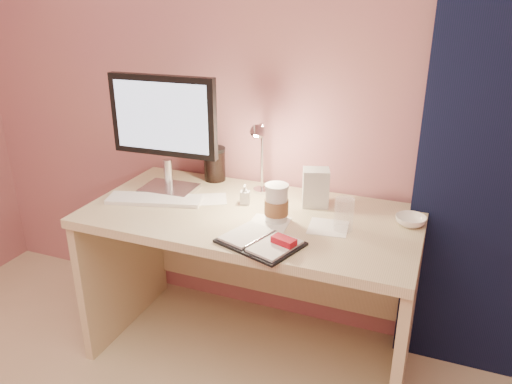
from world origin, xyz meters
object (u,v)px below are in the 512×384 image
at_px(lotion_bottle, 245,194).
at_px(product_box, 316,188).
at_px(clear_cup, 344,215).
at_px(desk, 257,252).
at_px(keyboard, 155,199).
at_px(planner, 262,242).
at_px(dark_jar, 215,166).
at_px(desk_lamp, 251,151).
at_px(bowl, 411,221).
at_px(monitor, 164,124).
at_px(coffee_cup, 276,204).

relative_size(lotion_bottle, product_box, 0.54).
relative_size(clear_cup, lotion_bottle, 1.45).
relative_size(desk, keyboard, 3.35).
distance_m(planner, clear_cup, 0.34).
bearing_deg(dark_jar, desk_lamp, -29.79).
distance_m(desk, bowl, 0.69).
bearing_deg(monitor, clear_cup, -9.50).
relative_size(keyboard, clear_cup, 3.18).
height_order(planner, coffee_cup, coffee_cup).
relative_size(keyboard, bowl, 3.45).
height_order(keyboard, product_box, product_box).
height_order(desk, bowl, bowl).
bearing_deg(lotion_bottle, monitor, 177.94).
bearing_deg(coffee_cup, keyboard, -179.10).
bearing_deg(desk_lamp, desk, -65.18).
xyz_separation_m(planner, clear_cup, (0.25, 0.23, 0.05)).
xyz_separation_m(monitor, product_box, (0.68, 0.08, -0.24)).
xyz_separation_m(keyboard, coffee_cup, (0.57, 0.01, 0.07)).
relative_size(desk, coffee_cup, 8.87).
height_order(planner, lotion_bottle, lotion_bottle).
xyz_separation_m(clear_cup, product_box, (-0.17, 0.19, 0.02)).
distance_m(clear_cup, dark_jar, 0.77).
bearing_deg(planner, coffee_cup, 113.90).
bearing_deg(monitor, planner, -31.68).
height_order(clear_cup, desk_lamp, desk_lamp).
bearing_deg(monitor, keyboard, -89.76).
height_order(coffee_cup, product_box, product_box).
relative_size(desk, bowl, 11.56).
xyz_separation_m(planner, coffee_cup, (-0.02, 0.21, 0.06)).
bearing_deg(lotion_bottle, product_box, 18.85).
bearing_deg(clear_cup, planner, -137.83).
xyz_separation_m(bowl, lotion_bottle, (-0.70, -0.05, 0.03)).
bearing_deg(desk, bowl, 4.59).
bearing_deg(coffee_cup, lotion_bottle, 148.85).
bearing_deg(clear_cup, product_box, 131.09).
height_order(clear_cup, bowl, clear_cup).
bearing_deg(dark_jar, product_box, -12.78).
distance_m(desk, monitor, 0.71).
relative_size(keyboard, product_box, 2.51).
relative_size(monitor, bowl, 4.42).
height_order(desk, clear_cup, clear_cup).
height_order(keyboard, planner, planner).
distance_m(keyboard, coffee_cup, 0.57).
xyz_separation_m(planner, lotion_bottle, (-0.20, 0.32, 0.03)).
xyz_separation_m(product_box, desk_lamp, (-0.29, -0.02, 0.14)).
bearing_deg(clear_cup, keyboard, -178.03).
relative_size(bowl, lotion_bottle, 1.34).
bearing_deg(keyboard, lotion_bottle, 1.74).
xyz_separation_m(monitor, keyboard, (0.01, -0.13, -0.31)).
xyz_separation_m(clear_cup, bowl, (0.24, 0.14, -0.05)).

